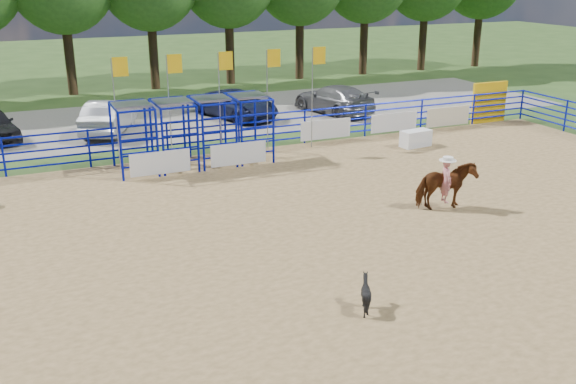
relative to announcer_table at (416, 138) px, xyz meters
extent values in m
plane|color=#375221|center=(-7.12, -7.63, -0.37)|extent=(120.00, 120.00, 0.00)
cube|color=#9C7F4E|center=(-7.12, -7.63, -0.36)|extent=(30.00, 20.00, 0.02)
cube|color=gray|center=(-7.12, 9.37, -0.37)|extent=(40.00, 10.00, 0.01)
cube|color=silver|center=(0.00, 0.00, 0.00)|extent=(1.38, 0.77, 0.70)
imported|color=brown|center=(-3.46, -6.71, 0.42)|extent=(1.92, 1.10, 1.53)
imported|color=#B51932|center=(-3.46, -6.71, 1.27)|extent=(0.40, 0.55, 1.37)
cylinder|color=white|center=(-3.46, -6.71, 1.98)|extent=(0.54, 0.54, 0.12)
imported|color=black|center=(-8.91, -11.23, 0.03)|extent=(0.88, 0.83, 0.77)
imported|color=gray|center=(-11.59, 7.74, 0.40)|extent=(3.27, 4.90, 1.53)
imported|color=#161B38|center=(-5.14, 8.40, 0.32)|extent=(3.71, 5.35, 1.36)
imported|color=#575759|center=(-0.09, 7.49, 0.37)|extent=(3.13, 5.35, 1.46)
cube|color=white|center=(-10.92, 0.14, 0.18)|extent=(2.20, 0.04, 0.85)
cube|color=white|center=(-7.92, 0.14, 0.18)|extent=(2.20, 0.04, 0.85)
cube|color=white|center=(-3.12, 2.33, 0.18)|extent=(2.40, 0.04, 0.85)
cube|color=white|center=(0.38, 2.33, 0.18)|extent=(2.40, 0.04, 0.85)
cube|color=beige|center=(3.38, 2.33, 0.18)|extent=(2.40, 0.04, 0.90)
cube|color=#E6AD0C|center=(5.88, 2.47, 0.63)|extent=(2.00, 0.12, 2.00)
cylinder|color=#3F2B19|center=(-12.12, 18.37, 2.03)|extent=(0.56, 0.56, 4.80)
cylinder|color=#3F2B19|center=(-7.12, 18.37, 2.03)|extent=(0.56, 0.56, 4.80)
cylinder|color=#3F2B19|center=(-2.12, 18.37, 2.03)|extent=(0.56, 0.56, 4.80)
cylinder|color=#3F2B19|center=(2.88, 18.37, 2.03)|extent=(0.56, 0.56, 4.80)
cylinder|color=#3F2B19|center=(7.88, 18.37, 2.03)|extent=(0.56, 0.56, 4.80)
cylinder|color=#3F2B19|center=(12.88, 18.37, 2.03)|extent=(0.56, 0.56, 4.80)
cylinder|color=#3F2B19|center=(17.88, 18.37, 2.03)|extent=(0.56, 0.56, 4.80)
camera|label=1|loc=(-15.51, -22.15, 6.84)|focal=40.00mm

